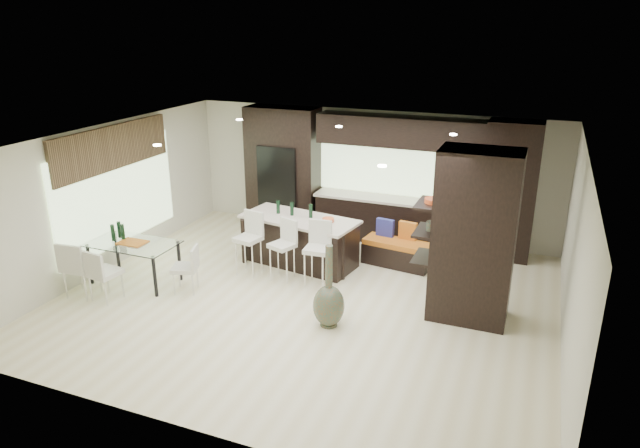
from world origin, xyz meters
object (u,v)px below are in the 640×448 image
at_px(stool_right, 317,261).
at_px(chair_near, 105,276).
at_px(stool_left, 248,250).
at_px(chair_far, 81,270).
at_px(floor_vase, 329,286).
at_px(dining_table, 135,262).
at_px(stool_mid, 282,256).
at_px(chair_end, 185,271).
at_px(bench, 397,253).
at_px(kitchen_island, 300,241).

height_order(stool_right, chair_near, stool_right).
bearing_deg(stool_right, stool_left, 175.55).
height_order(stool_right, chair_far, stool_right).
xyz_separation_m(stool_right, floor_vase, (0.69, -1.25, 0.19)).
bearing_deg(chair_far, dining_table, 52.20).
bearing_deg(stool_left, stool_right, 11.47).
bearing_deg(stool_mid, chair_end, -121.10).
distance_m(stool_right, chair_far, 4.01).
distance_m(dining_table, chair_end, 1.06).
distance_m(bench, chair_far, 5.66).
distance_m(kitchen_island, bench, 1.88).
relative_size(stool_mid, chair_end, 1.18).
distance_m(stool_mid, chair_far, 3.43).
bearing_deg(chair_end, chair_near, 105.43).
relative_size(stool_mid, dining_table, 0.58).
bearing_deg(dining_table, kitchen_island, 37.50).
relative_size(stool_left, floor_vase, 0.71).
bearing_deg(stool_mid, stool_right, 19.27).
bearing_deg(floor_vase, stool_mid, 137.58).
distance_m(floor_vase, chair_near, 3.83).
relative_size(bench, floor_vase, 0.97).
relative_size(stool_left, chair_far, 1.02).
relative_size(dining_table, chair_near, 1.83).
relative_size(stool_right, chair_end, 1.24).
relative_size(kitchen_island, dining_table, 1.43).
bearing_deg(dining_table, chair_near, -90.14).
relative_size(kitchen_island, stool_mid, 2.47).
height_order(dining_table, chair_far, chair_far).
bearing_deg(chair_near, dining_table, 97.35).
height_order(kitchen_island, stool_right, stool_right).
height_order(floor_vase, chair_near, floor_vase).
bearing_deg(chair_far, kitchen_island, 36.71).
relative_size(floor_vase, dining_table, 0.86).
xyz_separation_m(chair_near, chair_end, (1.06, 0.75, -0.04)).
distance_m(kitchen_island, stool_mid, 0.78).
relative_size(floor_vase, chair_far, 1.43).
bearing_deg(kitchen_island, chair_end, -116.75).
bearing_deg(floor_vase, stool_right, 119.07).
distance_m(stool_left, stool_mid, 0.68).
bearing_deg(chair_far, floor_vase, 2.35).
bearing_deg(chair_near, floor_vase, 15.89).
height_order(stool_right, bench, stool_right).
height_order(stool_mid, chair_near, stool_mid).
relative_size(stool_mid, floor_vase, 0.68).
xyz_separation_m(stool_mid, dining_table, (-2.40, -1.08, -0.08)).
height_order(stool_mid, bench, stool_mid).
relative_size(floor_vase, chair_end, 1.74).
bearing_deg(stool_left, chair_end, -110.25).
distance_m(chair_near, chair_end, 1.30).
height_order(kitchen_island, bench, kitchen_island).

